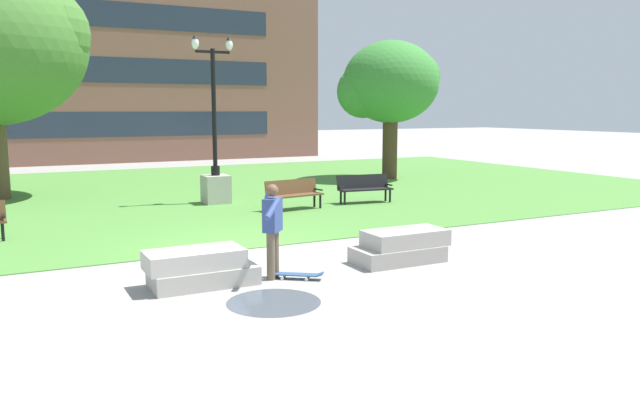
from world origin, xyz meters
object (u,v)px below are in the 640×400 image
concrete_block_center (199,268)px  person_skateboarder (273,225)px  concrete_block_left (401,247)px  lamp_post_right (215,170)px  skateboard (295,274)px  park_bench_far_left (294,193)px  park_bench_near_left (364,187)px

concrete_block_center → person_skateboarder: bearing=-6.3°
concrete_block_left → lamp_post_right: bearing=95.3°
concrete_block_center → concrete_block_left: bearing=-2.7°
concrete_block_center → person_skateboarder: person_skateboarder is taller
skateboard → lamp_post_right: lamp_post_right is taller
concrete_block_center → concrete_block_left: (4.07, -0.19, 0.00)m
concrete_block_left → lamp_post_right: 9.30m
concrete_block_left → park_bench_far_left: size_ratio=1.02×
person_skateboarder → park_bench_far_left: size_ratio=0.92×
concrete_block_left → park_bench_near_left: size_ratio=1.03×
concrete_block_center → lamp_post_right: size_ratio=0.36×
concrete_block_left → person_skateboarder: person_skateboarder is taller
lamp_post_right → park_bench_near_left: bearing=-26.1°
person_skateboarder → park_bench_near_left: bearing=48.7°
concrete_block_center → person_skateboarder: (1.31, -0.15, 0.67)m
person_skateboarder → park_bench_near_left: size_ratio=0.92×
concrete_block_center → skateboard: 1.71m
concrete_block_left → skateboard: concrete_block_left is taller
concrete_block_left → skateboard: size_ratio=2.02×
concrete_block_center → lamp_post_right: (3.22, 9.04, 0.78)m
concrete_block_left → lamp_post_right: (-0.85, 9.22, 0.78)m
person_skateboarder → skateboard: size_ratio=1.82×
park_bench_near_left → park_bench_far_left: (-2.64, -0.25, 0.00)m
person_skateboarder → lamp_post_right: (1.90, 9.18, 0.11)m
park_bench_near_left → lamp_post_right: (-4.32, 2.11, 0.55)m
person_skateboarder → skateboard: 0.98m
skateboard → park_bench_near_left: 9.39m
skateboard → park_bench_near_left: bearing=51.1°
concrete_block_center → person_skateboarder: size_ratio=1.10×
concrete_block_left → person_skateboarder: bearing=179.1°
concrete_block_left → park_bench_far_left: 6.92m
lamp_post_right → skateboard: bearing=-99.5°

